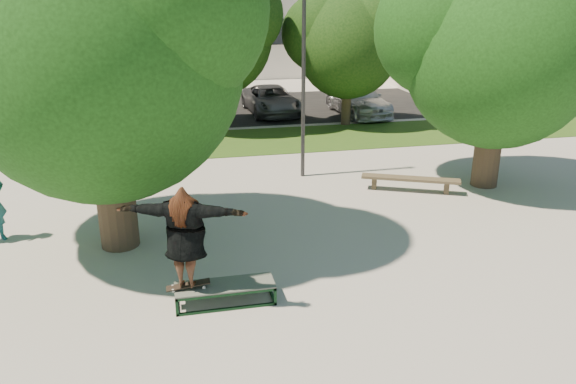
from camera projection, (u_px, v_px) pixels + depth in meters
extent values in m
plane|color=#A29C95|center=(313.00, 246.00, 12.55)|extent=(120.00, 120.00, 0.00)
cube|color=#294F16|center=(274.00, 140.00, 21.49)|extent=(30.00, 4.00, 0.02)
cube|color=black|center=(228.00, 109.00, 27.26)|extent=(40.00, 8.00, 0.01)
cylinder|color=#38281E|center=(114.00, 177.00, 12.08)|extent=(0.84, 0.84, 3.20)
sphere|color=#13350E|center=(101.00, 61.00, 11.25)|extent=(5.80, 5.80, 5.80)
sphere|color=#13350E|center=(27.00, 21.00, 11.51)|extent=(4.35, 4.35, 4.35)
sphere|color=#13350E|center=(164.00, 8.00, 10.64)|extent=(4.06, 4.06, 4.06)
cylinder|color=#38281E|center=(489.00, 135.00, 16.03)|extent=(0.76, 0.76, 3.00)
sphere|color=#13350E|center=(500.00, 54.00, 15.26)|extent=(5.20, 5.20, 5.20)
sphere|color=#13350E|center=(444.00, 28.00, 15.49)|extent=(3.90, 3.90, 3.90)
sphere|color=#13350E|center=(555.00, 19.00, 14.71)|extent=(3.64, 3.64, 3.64)
cylinder|color=#38281E|center=(69.00, 105.00, 20.87)|extent=(0.44, 0.44, 2.80)
sphere|color=black|center=(61.00, 48.00, 20.18)|extent=(4.40, 4.40, 4.40)
sphere|color=black|center=(30.00, 31.00, 20.38)|extent=(3.30, 3.30, 3.30)
sphere|color=black|center=(86.00, 26.00, 19.72)|extent=(3.08, 3.08, 3.08)
cylinder|color=#38281E|center=(214.00, 92.00, 22.88)|extent=(0.50, 0.50, 3.00)
sphere|color=black|center=(212.00, 36.00, 22.13)|extent=(4.80, 4.80, 4.80)
sphere|color=black|center=(179.00, 20.00, 22.34)|extent=(3.60, 3.60, 3.60)
sphere|color=black|center=(240.00, 14.00, 21.62)|extent=(3.36, 3.36, 3.36)
cylinder|color=#38281E|center=(346.00, 94.00, 23.60)|extent=(0.40, 0.40, 2.60)
sphere|color=black|center=(348.00, 47.00, 22.95)|extent=(4.20, 4.20, 4.20)
sphere|color=black|center=(320.00, 33.00, 23.14)|extent=(3.15, 3.15, 3.15)
sphere|color=black|center=(375.00, 29.00, 22.51)|extent=(2.94, 2.94, 2.94)
cylinder|color=#2D2D30|center=(303.00, 78.00, 16.34)|extent=(0.12, 0.12, 6.00)
cube|color=black|center=(176.00, 33.00, 34.06)|extent=(27.60, 0.12, 1.60)
cube|color=silver|center=(501.00, 15.00, 35.09)|extent=(15.00, 10.00, 8.00)
cube|color=#475147|center=(225.00, 285.00, 10.16)|extent=(1.80, 0.60, 0.03)
cylinder|color=white|center=(173.00, 291.00, 9.88)|extent=(0.06, 0.03, 0.06)
cylinder|color=white|center=(173.00, 286.00, 10.03)|extent=(0.06, 0.03, 0.06)
cylinder|color=white|center=(204.00, 287.00, 9.99)|extent=(0.06, 0.03, 0.06)
cylinder|color=white|center=(203.00, 283.00, 10.14)|extent=(0.06, 0.03, 0.06)
cube|color=black|center=(188.00, 285.00, 10.00)|extent=(0.78, 0.20, 0.10)
imported|color=brown|center=(185.00, 237.00, 9.68)|extent=(2.35, 1.34, 1.85)
cube|color=brown|center=(374.00, 183.00, 16.13)|extent=(0.18, 0.18, 0.37)
cube|color=brown|center=(447.00, 188.00, 15.73)|extent=(0.18, 0.18, 0.37)
cube|color=brown|center=(410.00, 179.00, 15.86)|extent=(2.65, 1.48, 0.07)
imported|color=silver|center=(125.00, 103.00, 24.64)|extent=(2.17, 4.58, 1.51)
imported|color=black|center=(121.00, 97.00, 26.47)|extent=(1.97, 4.32, 1.38)
imported|color=slate|center=(271.00, 100.00, 26.00)|extent=(2.34, 4.68, 1.27)
imported|color=silver|center=(358.00, 99.00, 25.90)|extent=(2.22, 4.80, 1.36)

